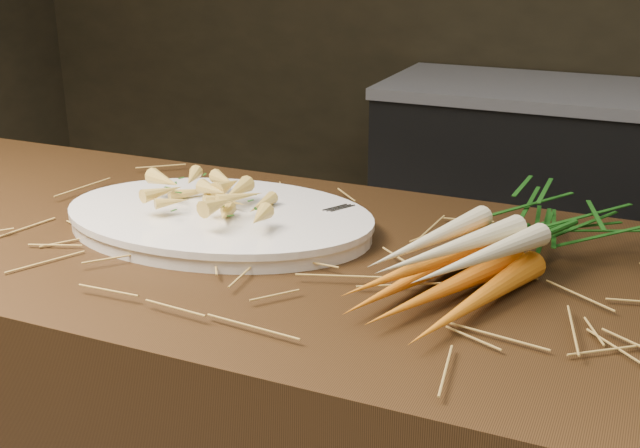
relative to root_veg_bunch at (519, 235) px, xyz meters
The scene contains 6 objects.
back_counter 1.89m from the root_veg_bunch, 86.41° to the left, with size 1.82×0.62×0.84m.
straw_bedding 0.20m from the root_veg_bunch, 159.27° to the right, with size 1.40×0.60×0.02m, color olive, non-canonical shape.
root_veg_bunch is the anchor object (origin of this frame).
serving_platter 0.48m from the root_veg_bunch, behind, with size 0.51×0.34×0.03m, color white, non-canonical shape.
roasted_veg_heap 0.47m from the root_veg_bunch, behind, with size 0.25×0.18×0.06m, color #B3923C, non-canonical shape.
serving_fork 0.30m from the root_veg_bunch, behind, with size 0.02×0.19×0.00m, color silver.
Camera 1 is at (0.36, -0.72, 1.36)m, focal length 45.00 mm.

